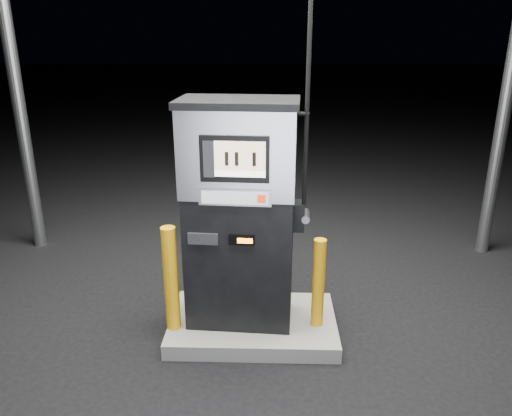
{
  "coord_description": "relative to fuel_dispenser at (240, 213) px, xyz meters",
  "views": [
    {
      "loc": [
        0.16,
        -4.2,
        2.79
      ],
      "look_at": [
        0.03,
        0.0,
        1.28
      ],
      "focal_mm": 35.0,
      "sensor_mm": 36.0,
      "label": 1
    }
  ],
  "objects": [
    {
      "name": "ground",
      "position": [
        0.12,
        -0.02,
        -1.23
      ],
      "size": [
        80.0,
        80.0,
        0.0
      ],
      "primitive_type": "plane",
      "color": "black",
      "rests_on": "ground"
    },
    {
      "name": "pump_island",
      "position": [
        0.12,
        -0.02,
        -1.15
      ],
      "size": [
        1.6,
        1.0,
        0.15
      ],
      "primitive_type": "cube",
      "color": "#605F5B",
      "rests_on": "ground"
    },
    {
      "name": "fuel_dispenser",
      "position": [
        0.0,
        0.0,
        0.0
      ],
      "size": [
        1.17,
        0.68,
        4.35
      ],
      "rotation": [
        0.0,
        0.0,
        -0.06
      ],
      "color": "black",
      "rests_on": "pump_island"
    },
    {
      "name": "bollard_left",
      "position": [
        -0.62,
        -0.2,
        -0.57
      ],
      "size": [
        0.14,
        0.14,
        1.01
      ],
      "primitive_type": "cylinder",
      "rotation": [
        0.0,
        0.0,
        0.05
      ],
      "color": "orange",
      "rests_on": "pump_island"
    },
    {
      "name": "bollard_right",
      "position": [
        0.72,
        -0.11,
        -0.64
      ],
      "size": [
        0.13,
        0.13,
        0.87
      ],
      "primitive_type": "cylinder",
      "rotation": [
        0.0,
        0.0,
        0.1
      ],
      "color": "orange",
      "rests_on": "pump_island"
    }
  ]
}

